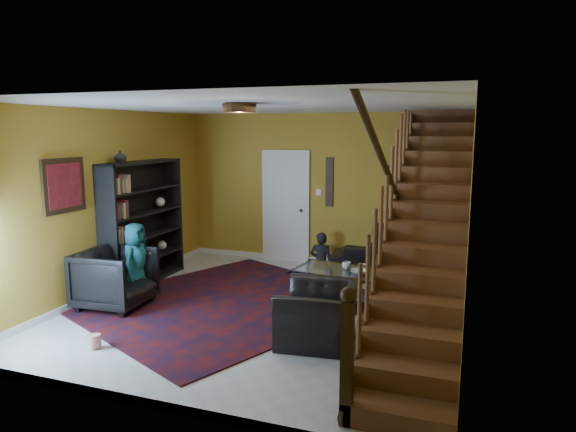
{
  "coord_description": "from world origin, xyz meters",
  "views": [
    {
      "loc": [
        2.59,
        -6.36,
        2.48
      ],
      "look_at": [
        0.18,
        0.4,
        1.28
      ],
      "focal_mm": 32.0,
      "sensor_mm": 36.0,
      "label": 1
    }
  ],
  "objects_px": {
    "bookshelf": "(144,225)",
    "armchair_right": "(319,314)",
    "sofa": "(386,260)",
    "armchair_left": "(115,279)",
    "coffee_table": "(341,283)"
  },
  "relations": [
    {
      "from": "bookshelf",
      "to": "sofa",
      "type": "xyz_separation_m",
      "value": [
        3.7,
        1.7,
        -0.69
      ]
    },
    {
      "from": "bookshelf",
      "to": "armchair_right",
      "type": "bearing_deg",
      "value": -21.99
    },
    {
      "from": "bookshelf",
      "to": "armchair_left",
      "type": "relative_size",
      "value": 2.15
    },
    {
      "from": "coffee_table",
      "to": "armchair_right",
      "type": "bearing_deg",
      "value": -86.5
    },
    {
      "from": "armchair_left",
      "to": "armchair_right",
      "type": "distance_m",
      "value": 3.04
    },
    {
      "from": "sofa",
      "to": "armchair_left",
      "type": "xyz_separation_m",
      "value": [
        -3.35,
        -2.91,
        0.15
      ]
    },
    {
      "from": "sofa",
      "to": "coffee_table",
      "type": "distance_m",
      "value": 1.69
    },
    {
      "from": "armchair_left",
      "to": "armchair_right",
      "type": "height_order",
      "value": "armchair_left"
    },
    {
      "from": "bookshelf",
      "to": "coffee_table",
      "type": "distance_m",
      "value": 3.37
    },
    {
      "from": "bookshelf",
      "to": "armchair_left",
      "type": "xyz_separation_m",
      "value": [
        0.35,
        -1.21,
        -0.54
      ]
    },
    {
      "from": "armchair_left",
      "to": "armchair_right",
      "type": "bearing_deg",
      "value": -96.28
    },
    {
      "from": "bookshelf",
      "to": "armchair_left",
      "type": "distance_m",
      "value": 1.37
    },
    {
      "from": "sofa",
      "to": "bookshelf",
      "type": "bearing_deg",
      "value": 18.93
    },
    {
      "from": "sofa",
      "to": "coffee_table",
      "type": "height_order",
      "value": "sofa"
    },
    {
      "from": "bookshelf",
      "to": "sofa",
      "type": "relative_size",
      "value": 1.08
    }
  ]
}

